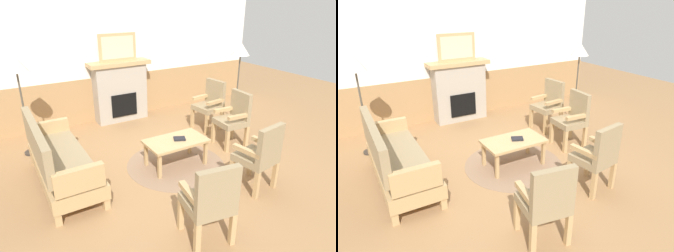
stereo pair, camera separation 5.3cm
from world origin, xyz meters
TOP-DOWN VIEW (x-y plane):
  - ground_plane at (0.00, 0.00)m, footprint 14.00×14.00m
  - wall_back at (0.00, 2.60)m, footprint 7.20×0.14m
  - fireplace at (0.00, 2.35)m, footprint 1.30×0.44m
  - framed_picture at (0.00, 2.35)m, footprint 0.80×0.04m
  - couch at (-1.74, 0.38)m, footprint 0.70×1.80m
  - coffee_table at (-0.05, 0.03)m, footprint 0.96×0.56m
  - round_rug at (-0.05, 0.03)m, footprint 1.57×1.57m
  - book_on_table at (0.01, 0.02)m, footprint 0.22×0.19m
  - armchair_near_fireplace at (1.25, 0.14)m, footprint 0.51×0.51m
  - armchair_by_window_left at (1.37, 0.99)m, footprint 0.53×0.53m
  - armchair_front_left at (0.58, -1.11)m, footprint 0.54×0.54m
  - armchair_front_center at (-0.63, -1.57)m, footprint 0.55×0.55m
  - floor_lamp_by_couch at (-1.97, 1.64)m, footprint 0.36×0.36m
  - floor_lamp_by_chairs at (2.04, 0.95)m, footprint 0.36×0.36m

SIDE VIEW (x-z plane):
  - ground_plane at x=0.00m, z-range 0.00..0.00m
  - round_rug at x=-0.05m, z-range 0.00..0.01m
  - coffee_table at x=-0.05m, z-range 0.17..0.61m
  - couch at x=-1.74m, z-range -0.09..0.89m
  - book_on_table at x=0.01m, z-range 0.44..0.47m
  - armchair_near_fireplace at x=1.25m, z-range 0.05..1.03m
  - armchair_by_window_left at x=1.37m, z-range 0.05..1.03m
  - armchair_front_left at x=0.58m, z-range 0.05..1.03m
  - armchair_front_center at x=-0.63m, z-range 0.05..1.03m
  - fireplace at x=0.00m, z-range 0.01..1.29m
  - wall_back at x=0.00m, z-range -0.04..2.66m
  - floor_lamp_by_couch at x=-1.97m, z-range 0.61..2.29m
  - floor_lamp_by_chairs at x=2.04m, z-range 0.61..2.29m
  - framed_picture at x=0.00m, z-range 1.28..1.84m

